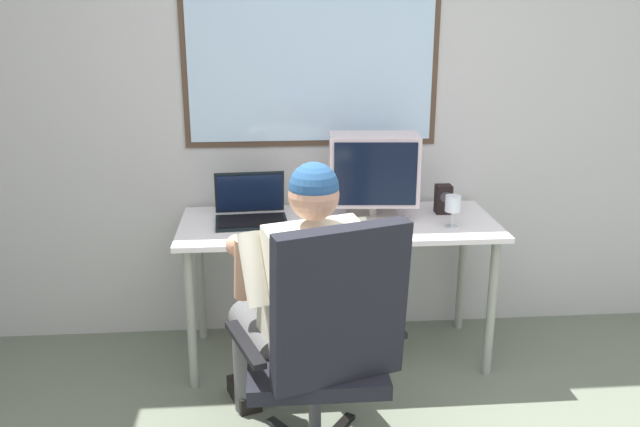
# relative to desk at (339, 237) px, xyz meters

# --- Properties ---
(wall_rear) EXTENTS (4.46, 0.08, 2.69)m
(wall_rear) POSITION_rel_desk_xyz_m (0.13, 0.37, 0.70)
(wall_rear) COLOR beige
(wall_rear) RESTS_ON ground
(desk) EXTENTS (1.57, 0.63, 0.74)m
(desk) POSITION_rel_desk_xyz_m (0.00, 0.00, 0.00)
(desk) COLOR gray
(desk) RESTS_ON ground
(office_chair) EXTENTS (0.70, 0.62, 1.07)m
(office_chair) POSITION_rel_desk_xyz_m (-0.14, -0.94, -0.07)
(office_chair) COLOR black
(office_chair) RESTS_ON ground
(person_seated) EXTENTS (0.65, 0.83, 1.23)m
(person_seated) POSITION_rel_desk_xyz_m (-0.22, -0.68, -0.01)
(person_seated) COLOR #555556
(person_seated) RESTS_ON ground
(crt_monitor) EXTENTS (0.45, 0.24, 0.43)m
(crt_monitor) POSITION_rel_desk_xyz_m (0.18, 0.04, 0.33)
(crt_monitor) COLOR beige
(crt_monitor) RESTS_ON desk
(laptop) EXTENTS (0.37, 0.30, 0.23)m
(laptop) POSITION_rel_desk_xyz_m (-0.44, 0.07, 0.14)
(laptop) COLOR black
(laptop) RESTS_ON desk
(wine_glass) EXTENTS (0.08, 0.08, 0.16)m
(wine_glass) POSITION_rel_desk_xyz_m (0.54, -0.13, 0.19)
(wine_glass) COLOR silver
(wine_glass) RESTS_ON desk
(desk_speaker) EXTENTS (0.08, 0.08, 0.15)m
(desk_speaker) POSITION_rel_desk_xyz_m (0.55, 0.10, 0.16)
(desk_speaker) COLOR black
(desk_speaker) RESTS_ON desk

